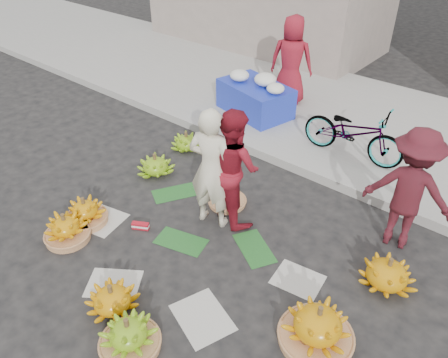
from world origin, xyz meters
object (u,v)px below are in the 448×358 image
Objects in this scene: vendor_cream at (211,169)px; bicycle at (353,132)px; flower_table at (256,97)px; banana_bunch_4 at (317,326)px; banana_bunch_0 at (85,212)px.

bicycle is (0.75, 2.53, -0.28)m from vendor_cream.
bicycle is at bearing -121.14° from vendor_cream.
vendor_cream is at bearing 160.71° from bicycle.
flower_table is 2.16m from bicycle.
banana_bunch_0 is at bearing -174.07° from banana_bunch_4.
bicycle is at bearing 5.59° from flower_table.
vendor_cream is at bearing -50.18° from flower_table.
banana_bunch_4 is at bearing -32.65° from flower_table.
bicycle reaches higher than banana_bunch_4.
bicycle is (2.04, 3.64, 0.39)m from banana_bunch_0.
flower_table reaches higher than banana_bunch_4.
vendor_cream reaches higher than flower_table.
banana_bunch_4 is (3.31, 0.34, 0.06)m from banana_bunch_0.
banana_bunch_0 is 3.33m from banana_bunch_4.
banana_bunch_4 is 2.25m from vendor_cream.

